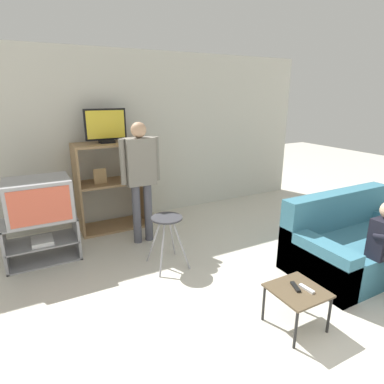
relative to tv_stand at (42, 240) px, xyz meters
The scene contains 11 objects.
wall_back 2.06m from the tv_stand, 31.68° to the left, with size 6.40×0.06×2.60m.
tv_stand is the anchor object (origin of this frame).
television_main 0.52m from the tv_stand, ahead, with size 0.71×0.57×0.49m.
media_shelf 1.27m from the tv_stand, 30.14° to the left, with size 1.01×0.51×1.30m.
television_flat 1.74m from the tv_stand, 31.43° to the left, with size 0.58×0.20×0.47m.
folding_stool 1.56m from the tv_stand, 33.13° to the right, with size 0.40×0.43×0.62m.
snack_table 2.98m from the tv_stand, 51.68° to the right, with size 0.43×0.43×0.37m.
remote_control_black 2.96m from the tv_stand, 51.31° to the right, with size 0.04×0.14×0.02m, color black.
remote_control_white 3.05m from the tv_stand, 51.14° to the right, with size 0.04×0.14×0.02m, color silver.
couch 3.73m from the tv_stand, 30.46° to the right, with size 1.63×0.91×0.84m.
person_standing_adult 1.46m from the tv_stand, ahead, with size 0.53×0.20×1.63m.
Camera 1 is at (-1.57, -0.81, 1.96)m, focal length 30.00 mm.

